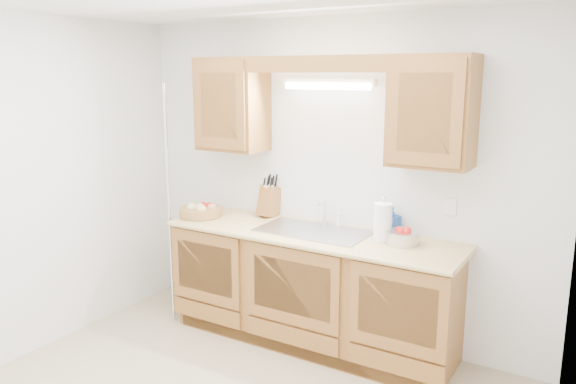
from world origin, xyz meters
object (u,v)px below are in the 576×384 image
Objects in this scene: fruit_basket at (201,210)px; apple_bowl at (402,236)px; knife_block at (269,201)px; paper_towel at (383,223)px.

fruit_basket is 1.72m from apple_bowl.
knife_block reaches higher than paper_towel.
paper_towel is at bearing -178.35° from apple_bowl.
knife_block is (0.49, 0.30, 0.08)m from fruit_basket.
knife_block is 1.24m from apple_bowl.
paper_towel is 0.17m from apple_bowl.
knife_block is 1.50× the size of apple_bowl.
paper_towel reaches higher than fruit_basket.
paper_towel is at bearing 0.06° from knife_block.
knife_block is at bearing 170.46° from paper_towel.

